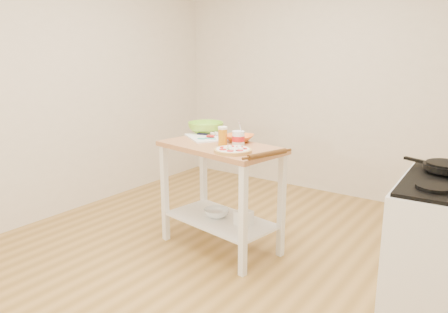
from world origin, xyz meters
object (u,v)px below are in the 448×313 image
object	(u,v)px
cutting_board	(207,137)
skillet	(445,167)
prep_island	(221,176)
green_bowl	(206,128)
orange_bowl	(239,138)
knife	(208,135)
spatula	(206,139)
beer_pint	(223,136)
shelf_glass_bowl	(216,213)
shelf_bin	(244,218)
pizza	(233,150)
rolling_pin	(268,154)
yogurt_tub	(238,138)

from	to	relation	value
cutting_board	skillet	bearing A→B (deg)	28.79
prep_island	green_bowl	bearing A→B (deg)	140.45
orange_bowl	knife	bearing A→B (deg)	176.64
cutting_board	green_bowl	bearing A→B (deg)	165.11
spatula	cutting_board	bearing A→B (deg)	107.09
spatula	beer_pint	world-z (taller)	beer_pint
skillet	beer_pint	distance (m)	1.63
cutting_board	shelf_glass_bowl	xyz separation A→B (m)	(0.21, -0.16, -0.61)
green_bowl	shelf_bin	bearing A→B (deg)	-28.06
orange_bowl	shelf_bin	distance (m)	0.67
knife	shelf_bin	distance (m)	0.83
spatula	shelf_glass_bowl	bearing A→B (deg)	-36.28
skillet	orange_bowl	distance (m)	1.62
skillet	cutting_board	xyz separation A→B (m)	(-1.92, 0.18, -0.07)
pizza	rolling_pin	bearing A→B (deg)	2.44
cutting_board	beer_pint	bearing A→B (deg)	2.93
shelf_glass_bowl	orange_bowl	bearing A→B (deg)	61.28
orange_bowl	beer_pint	distance (m)	0.21
prep_island	pizza	world-z (taller)	pizza
green_bowl	beer_pint	size ratio (longest dim) A/B	2.14
orange_bowl	beer_pint	world-z (taller)	beer_pint
cutting_board	orange_bowl	xyz separation A→B (m)	(0.32, 0.03, 0.02)
spatula	shelf_bin	size ratio (longest dim) A/B	1.22
prep_island	cutting_board	world-z (taller)	cutting_board
shelf_glass_bowl	shelf_bin	size ratio (longest dim) A/B	1.81
shelf_glass_bowl	rolling_pin	bearing A→B (deg)	-15.48
skillet	yogurt_tub	distance (m)	1.52
knife	green_bowl	bearing A→B (deg)	117.63
pizza	rolling_pin	size ratio (longest dim) A/B	0.81
pizza	orange_bowl	distance (m)	0.40
pizza	cutting_board	size ratio (longest dim) A/B	0.58
prep_island	spatula	world-z (taller)	spatula
cutting_board	green_bowl	size ratio (longest dim) A/B	1.53
prep_island	knife	xyz separation A→B (m)	(-0.30, 0.22, 0.28)
knife	beer_pint	distance (m)	0.40
beer_pint	shelf_glass_bowl	world-z (taller)	beer_pint
orange_bowl	yogurt_tub	distance (m)	0.18
orange_bowl	shelf_glass_bowl	size ratio (longest dim) A/B	1.09
yogurt_tub	shelf_glass_bowl	world-z (taller)	yogurt_tub
cutting_board	green_bowl	world-z (taller)	green_bowl
prep_island	rolling_pin	size ratio (longest dim) A/B	3.06
skillet	spatula	bearing A→B (deg)	-161.38
prep_island	yogurt_tub	distance (m)	0.35
prep_island	pizza	size ratio (longest dim) A/B	3.78
yogurt_tub	shelf_bin	size ratio (longest dim) A/B	1.81
skillet	prep_island	bearing A→B (deg)	-159.15
green_bowl	spatula	bearing A→B (deg)	-52.33
skillet	shelf_bin	bearing A→B (deg)	-159.13
prep_island	skillet	distance (m)	1.69
shelf_glass_bowl	knife	bearing A→B (deg)	139.86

